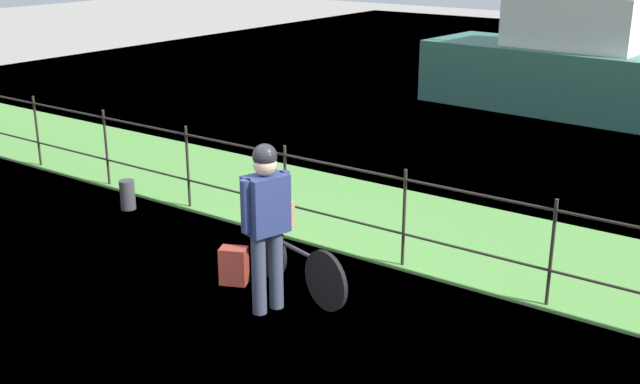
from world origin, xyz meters
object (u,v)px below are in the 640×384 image
at_px(wooden_crate, 274,213).
at_px(terrier_dog, 275,193).
at_px(bicycle_main, 295,262).
at_px(cyclist_person, 266,214).
at_px(moored_boat_mid, 573,68).
at_px(backpack_on_paving, 234,266).
at_px(mooring_bollard, 128,195).

xyz_separation_m(wooden_crate, terrier_dog, (0.02, -0.01, 0.22)).
distance_m(bicycle_main, cyclist_person, 0.83).
bearing_deg(terrier_dog, bicycle_main, -15.81).
relative_size(bicycle_main, moored_boat_mid, 0.25).
height_order(wooden_crate, backpack_on_paving, wooden_crate).
distance_m(bicycle_main, backpack_on_paving, 0.68).
bearing_deg(terrier_dog, backpack_on_paving, -136.27).
bearing_deg(cyclist_person, wooden_crate, 123.28).
xyz_separation_m(wooden_crate, cyclist_person, (0.38, -0.57, 0.25)).
xyz_separation_m(cyclist_person, moored_boat_mid, (-0.65, 10.48, -0.12)).
xyz_separation_m(bicycle_main, mooring_bollard, (-3.33, 0.67, -0.13)).
bearing_deg(moored_boat_mid, cyclist_person, -86.47).
height_order(cyclist_person, backpack_on_paving, cyclist_person).
bearing_deg(backpack_on_paving, mooring_bollard, 137.38).
height_order(backpack_on_paving, mooring_bollard, backpack_on_paving).
height_order(terrier_dog, moored_boat_mid, moored_boat_mid).
xyz_separation_m(terrier_dog, moored_boat_mid, (-0.29, 9.91, -0.10)).
height_order(terrier_dog, backpack_on_paving, terrier_dog).
relative_size(cyclist_person, backpack_on_paving, 4.21).
distance_m(wooden_crate, terrier_dog, 0.22).
xyz_separation_m(wooden_crate, mooring_bollard, (-2.99, 0.58, -0.56)).
distance_m(cyclist_person, backpack_on_paving, 1.08).
bearing_deg(backpack_on_paving, wooden_crate, 22.31).
height_order(wooden_crate, cyclist_person, cyclist_person).
relative_size(terrier_dog, cyclist_person, 0.19).
relative_size(bicycle_main, wooden_crate, 4.20).
relative_size(wooden_crate, terrier_dog, 1.13).
bearing_deg(moored_boat_mid, wooden_crate, -88.44).
bearing_deg(wooden_crate, terrier_dog, -15.81).
relative_size(terrier_dog, backpack_on_paving, 0.81).
distance_m(cyclist_person, moored_boat_mid, 10.50).
xyz_separation_m(bicycle_main, backpack_on_paving, (-0.64, -0.22, -0.13)).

